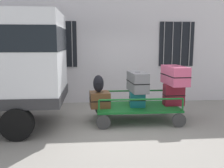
{
  "coord_description": "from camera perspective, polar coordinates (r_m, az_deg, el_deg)",
  "views": [
    {
      "loc": [
        -0.72,
        -6.25,
        2.05
      ],
      "look_at": [
        -0.2,
        0.21,
        1.0
      ],
      "focal_mm": 40.84,
      "sensor_mm": 36.0,
      "label": 1
    }
  ],
  "objects": [
    {
      "name": "suitcase_midleft_middle",
      "position": [
        6.65,
        5.74,
        0.49
      ],
      "size": [
        0.47,
        0.92,
        0.51
      ],
      "color": "slate",
      "rests_on": "suitcase_midleft_bottom"
    },
    {
      "name": "suitcase_center_middle",
      "position": [
        6.87,
        13.89,
        1.92
      ],
      "size": [
        0.51,
        1.04,
        0.49
      ],
      "color": "#CC4C72",
      "rests_on": "suitcase_center_bottom"
    },
    {
      "name": "suitcase_midleft_bottom",
      "position": [
        6.76,
        5.64,
        -3.28
      ],
      "size": [
        0.44,
        0.51,
        0.4
      ],
      "color": "#0F5960",
      "rests_on": "luggage_cart"
    },
    {
      "name": "ground_plane",
      "position": [
        6.62,
        1.88,
        -8.83
      ],
      "size": [
        40.0,
        40.0,
        0.0
      ],
      "primitive_type": "plane",
      "color": "gray"
    },
    {
      "name": "suitcase_left_bottom",
      "position": [
        6.63,
        -2.75,
        -3.48
      ],
      "size": [
        0.55,
        0.55,
        0.4
      ],
      "color": "brown",
      "rests_on": "luggage_cart"
    },
    {
      "name": "building_wall",
      "position": [
        8.84,
        0.07,
        12.13
      ],
      "size": [
        12.0,
        0.38,
        5.0
      ],
      "color": "silver",
      "rests_on": "ground"
    },
    {
      "name": "suitcase_center_bottom",
      "position": [
        6.99,
        13.64,
        -2.35
      ],
      "size": [
        0.54,
        0.31,
        0.57
      ],
      "color": "maroon",
      "rests_on": "luggage_cart"
    },
    {
      "name": "luggage_cart",
      "position": [
        6.79,
        5.65,
        -5.45
      ],
      "size": [
        2.2,
        1.29,
        0.4
      ],
      "color": "#146023",
      "rests_on": "ground"
    },
    {
      "name": "cart_railing",
      "position": [
        6.71,
        5.7,
        -2.7
      ],
      "size": [
        2.1,
        1.15,
        0.33
      ],
      "color": "#146023",
      "rests_on": "luggage_cart"
    },
    {
      "name": "backpack",
      "position": [
        6.52,
        -3.05,
        0.07
      ],
      "size": [
        0.27,
        0.22,
        0.44
      ],
      "color": "black",
      "rests_on": "suitcase_left_bottom"
    }
  ]
}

